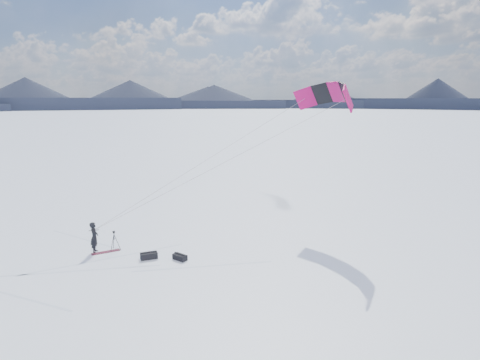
{
  "coord_description": "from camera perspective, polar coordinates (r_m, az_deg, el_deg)",
  "views": [
    {
      "loc": [
        5.17,
        -20.58,
        8.55
      ],
      "look_at": [
        7.71,
        3.28,
        3.63
      ],
      "focal_mm": 30.0,
      "sensor_mm": 36.0,
      "label": 1
    }
  ],
  "objects": [
    {
      "name": "power_kite",
      "position": [
        26.87,
        12.54,
        11.6
      ],
      "size": [
        15.62,
        6.42,
        8.3
      ],
      "color": "#B80958",
      "rests_on": "ground"
    },
    {
      "name": "snowboard",
      "position": [
        24.2,
        -18.55,
        -9.68
      ],
      "size": [
        1.54,
        0.87,
        0.04
      ],
      "primitive_type": "cube",
      "rotation": [
        0.0,
        0.0,
        0.4
      ],
      "color": "maroon",
      "rests_on": "ground"
    },
    {
      "name": "horizon_hills",
      "position": [
        21.64,
        -19.76,
        -0.43
      ],
      "size": [
        704.0,
        704.0,
        9.93
      ],
      "color": "black",
      "rests_on": "ground"
    },
    {
      "name": "gear_bag_a",
      "position": [
        22.62,
        -12.83,
        -10.44
      ],
      "size": [
        0.98,
        0.65,
        0.4
      ],
      "rotation": [
        0.0,
        0.0,
        0.27
      ],
      "color": "black",
      "rests_on": "ground"
    },
    {
      "name": "ground",
      "position": [
        22.88,
        -19.01,
        -11.02
      ],
      "size": [
        1800.0,
        1800.0,
        0.0
      ],
      "primitive_type": "plane",
      "color": "white"
    },
    {
      "name": "snow_tracks",
      "position": [
        22.96,
        -22.76,
        -11.21
      ],
      "size": [
        13.93,
        10.25,
        0.01
      ],
      "color": "silver",
      "rests_on": "ground"
    },
    {
      "name": "tripod",
      "position": [
        24.12,
        -17.46,
        -7.85
      ],
      "size": [
        0.54,
        0.61,
        1.15
      ],
      "rotation": [
        0.0,
        0.0,
        -0.05
      ],
      "color": "black",
      "rests_on": "ground"
    },
    {
      "name": "snowkiter",
      "position": [
        24.42,
        -19.87,
        -9.63
      ],
      "size": [
        0.48,
        0.68,
        1.77
      ],
      "primitive_type": "imported",
      "rotation": [
        0.0,
        0.0,
        1.67
      ],
      "color": "black",
      "rests_on": "ground"
    },
    {
      "name": "gear_bag_b",
      "position": [
        22.18,
        -8.55,
        -10.77
      ],
      "size": [
        0.84,
        0.82,
        0.36
      ],
      "rotation": [
        0.0,
        0.0,
        -0.75
      ],
      "color": "black",
      "rests_on": "ground"
    }
  ]
}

